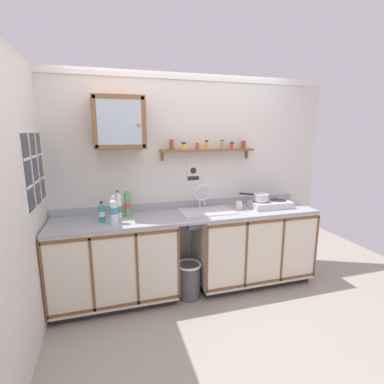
{
  "coord_description": "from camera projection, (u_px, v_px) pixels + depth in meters",
  "views": [
    {
      "loc": [
        -0.83,
        -2.42,
        1.79
      ],
      "look_at": [
        0.05,
        0.57,
        1.13
      ],
      "focal_mm": 26.89,
      "sensor_mm": 36.0,
      "label": 1
    }
  ],
  "objects": [
    {
      "name": "back_wall",
      "position": [
        183.0,
        182.0,
        3.34
      ],
      "size": [
        3.51,
        0.07,
        2.4
      ],
      "color": "silver",
      "rests_on": "ground"
    },
    {
      "name": "backsplash",
      "position": [
        184.0,
        204.0,
        3.36
      ],
      "size": [
        2.87,
        0.02,
        0.08
      ],
      "primitive_type": "cube",
      "color": "#9EA3A8",
      "rests_on": "countertop"
    },
    {
      "name": "mug",
      "position": [
        239.0,
        205.0,
        3.28
      ],
      "size": [
        0.08,
        0.11,
        0.09
      ],
      "color": "white",
      "rests_on": "countertop"
    },
    {
      "name": "window",
      "position": [
        33.0,
        169.0,
        2.5
      ],
      "size": [
        0.03,
        0.7,
        0.67
      ],
      "color": "#262D38"
    },
    {
      "name": "hot_plate_stove",
      "position": [
        270.0,
        204.0,
        3.35
      ],
      "size": [
        0.47,
        0.26,
        0.08
      ],
      "color": "silver",
      "rests_on": "countertop"
    },
    {
      "name": "lower_cabinet_run",
      "position": [
        115.0,
        263.0,
        2.98
      ],
      "size": [
        1.26,
        0.57,
        0.88
      ],
      "color": "black",
      "rests_on": "ground"
    },
    {
      "name": "warning_sign",
      "position": [
        193.0,
        173.0,
        3.32
      ],
      "size": [
        0.16,
        0.01,
        0.25
      ],
      "color": "silver"
    },
    {
      "name": "bottle_detergent_teal_1",
      "position": [
        102.0,
        213.0,
        2.81
      ],
      "size": [
        0.06,
        0.06,
        0.21
      ],
      "color": "teal",
      "rests_on": "countertop"
    },
    {
      "name": "countertop",
      "position": [
        190.0,
        215.0,
        3.11
      ],
      "size": [
        2.87,
        0.6,
        0.03
      ],
      "primitive_type": "cube",
      "color": "#9EA3A8",
      "rests_on": "lower_cabinet_run"
    },
    {
      "name": "bottle_soda_green_2",
      "position": [
        128.0,
        203.0,
        3.01
      ],
      "size": [
        0.07,
        0.07,
        0.3
      ],
      "color": "#4CB266",
      "rests_on": "countertop"
    },
    {
      "name": "saucepan",
      "position": [
        261.0,
        197.0,
        3.32
      ],
      "size": [
        0.3,
        0.25,
        0.09
      ],
      "color": "silver",
      "rests_on": "hot_plate_stove"
    },
    {
      "name": "bottle_water_clear_3",
      "position": [
        114.0,
        211.0,
        2.75
      ],
      "size": [
        0.07,
        0.07,
        0.27
      ],
      "color": "silver",
      "rests_on": "countertop"
    },
    {
      "name": "trash_bin",
      "position": [
        189.0,
        280.0,
        3.12
      ],
      "size": [
        0.27,
        0.27,
        0.39
      ],
      "color": "#4C4C51",
      "rests_on": "ground"
    },
    {
      "name": "spice_shelf",
      "position": [
        208.0,
        149.0,
        3.24
      ],
      "size": [
        1.09,
        0.14,
        0.23
      ],
      "color": "brown"
    },
    {
      "name": "sink",
      "position": [
        206.0,
        214.0,
        3.2
      ],
      "size": [
        0.6,
        0.41,
        0.43
      ],
      "color": "silver",
      "rests_on": "countertop"
    },
    {
      "name": "lower_cabinet_run_right",
      "position": [
        252.0,
        246.0,
        3.42
      ],
      "size": [
        1.36,
        0.57,
        0.88
      ],
      "color": "black",
      "rests_on": "ground"
    },
    {
      "name": "floor",
      "position": [
        203.0,
        314.0,
        2.87
      ],
      "size": [
        5.91,
        5.91,
        0.0
      ],
      "primitive_type": "plane",
      "color": "#9E9384",
      "rests_on": "ground"
    },
    {
      "name": "bottle_opaque_white_0",
      "position": [
        118.0,
        206.0,
        2.93
      ],
      "size": [
        0.07,
        0.07,
        0.29
      ],
      "color": "white",
      "rests_on": "countertop"
    },
    {
      "name": "side_wall_left",
      "position": [
        13.0,
        217.0,
        1.99
      ],
      "size": [
        0.05,
        3.54,
        2.4
      ],
      "primitive_type": "cube",
      "color": "silver",
      "rests_on": "ground"
    },
    {
      "name": "wall_cabinet",
      "position": [
        119.0,
        123.0,
        2.84
      ],
      "size": [
        0.5,
        0.33,
        0.51
      ],
      "color": "brown"
    }
  ]
}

